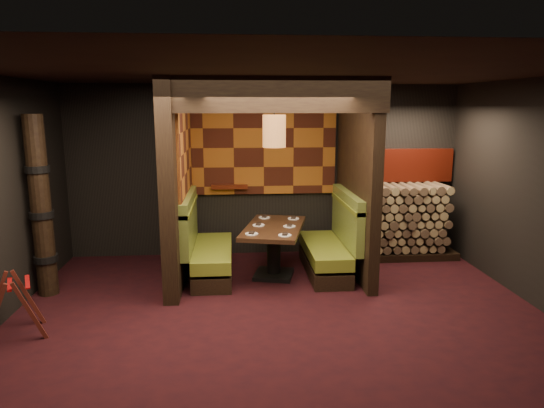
% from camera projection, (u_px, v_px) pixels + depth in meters
% --- Properties ---
extents(floor, '(6.50, 5.50, 0.02)m').
position_uv_depth(floor, '(281.00, 322.00, 5.73)').
color(floor, black).
rests_on(floor, ground).
extents(ceiling, '(6.50, 5.50, 0.02)m').
position_uv_depth(ceiling, '(282.00, 71.00, 5.16)').
color(ceiling, black).
rests_on(ceiling, ground).
extents(wall_back, '(6.50, 0.02, 2.85)m').
position_uv_depth(wall_back, '(265.00, 171.00, 8.14)').
color(wall_back, black).
rests_on(wall_back, ground).
extents(wall_front, '(6.50, 0.02, 2.85)m').
position_uv_depth(wall_front, '(330.00, 298.00, 2.75)').
color(wall_front, black).
rests_on(wall_front, ground).
extents(partition_left, '(0.20, 2.20, 2.85)m').
position_uv_depth(partition_left, '(176.00, 182.00, 6.95)').
color(partition_left, black).
rests_on(partition_left, floor).
extents(partition_right, '(0.15, 2.10, 2.85)m').
position_uv_depth(partition_right, '(357.00, 179.00, 7.21)').
color(partition_right, black).
rests_on(partition_right, floor).
extents(header_beam, '(2.85, 0.18, 0.44)m').
position_uv_depth(header_beam, '(274.00, 95.00, 5.89)').
color(header_beam, black).
rests_on(header_beam, partition_left).
extents(tapa_back_panel, '(2.40, 0.06, 1.55)m').
position_uv_depth(tapa_back_panel, '(264.00, 148.00, 8.01)').
color(tapa_back_panel, '#9A5319').
rests_on(tapa_back_panel, wall_back).
extents(tapa_side_panel, '(0.04, 1.85, 1.45)m').
position_uv_depth(tapa_side_panel, '(185.00, 151.00, 7.05)').
color(tapa_side_panel, '#9A5319').
rests_on(tapa_side_panel, partition_left).
extents(lacquer_shelf, '(0.60, 0.12, 0.07)m').
position_uv_depth(lacquer_shelf, '(229.00, 187.00, 8.04)').
color(lacquer_shelf, '#501A0C').
rests_on(lacquer_shelf, wall_back).
extents(booth_bench_left, '(0.68, 1.60, 1.14)m').
position_uv_depth(booth_bench_left, '(206.00, 250.00, 7.19)').
color(booth_bench_left, black).
rests_on(booth_bench_left, floor).
extents(booth_bench_right, '(0.68, 1.60, 1.14)m').
position_uv_depth(booth_bench_right, '(331.00, 247.00, 7.34)').
color(booth_bench_right, black).
rests_on(booth_bench_right, floor).
extents(dining_table, '(1.12, 1.61, 0.77)m').
position_uv_depth(dining_table, '(274.00, 242.00, 7.13)').
color(dining_table, black).
rests_on(dining_table, floor).
extents(place_settings, '(0.86, 1.26, 0.03)m').
position_uv_depth(place_settings, '(274.00, 225.00, 7.08)').
color(place_settings, white).
rests_on(place_settings, dining_table).
extents(pendant_lamp, '(0.33, 0.33, 0.92)m').
position_uv_depth(pendant_lamp, '(274.00, 131.00, 6.76)').
color(pendant_lamp, '#945B2B').
rests_on(pendant_lamp, ceiling).
extents(luggage_rack, '(0.80, 0.70, 0.74)m').
position_uv_depth(luggage_rack, '(12.00, 305.00, 5.29)').
color(luggage_rack, '#4F1C14').
rests_on(luggage_rack, floor).
extents(totem_column, '(0.31, 0.31, 2.40)m').
position_uv_depth(totem_column, '(41.00, 208.00, 6.33)').
color(totem_column, black).
rests_on(totem_column, floor).
extents(firewood_stack, '(1.73, 0.70, 1.22)m').
position_uv_depth(firewood_stack, '(403.00, 221.00, 8.09)').
color(firewood_stack, black).
rests_on(firewood_stack, floor).
extents(mosaic_header, '(1.83, 0.10, 0.56)m').
position_uv_depth(mosaic_header, '(399.00, 165.00, 8.23)').
color(mosaic_header, maroon).
rests_on(mosaic_header, wall_back).
extents(bay_front_post, '(0.08, 0.08, 2.85)m').
position_uv_depth(bay_front_post, '(358.00, 177.00, 7.47)').
color(bay_front_post, black).
rests_on(bay_front_post, floor).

